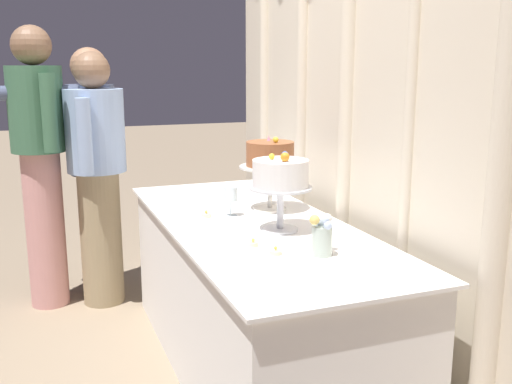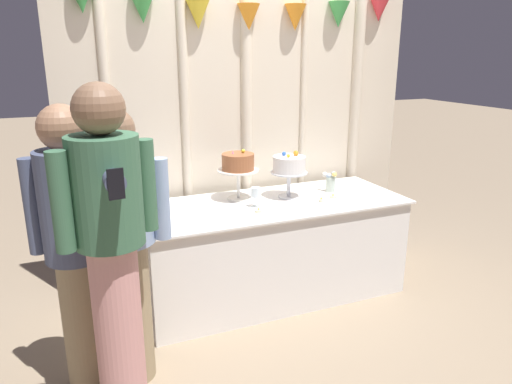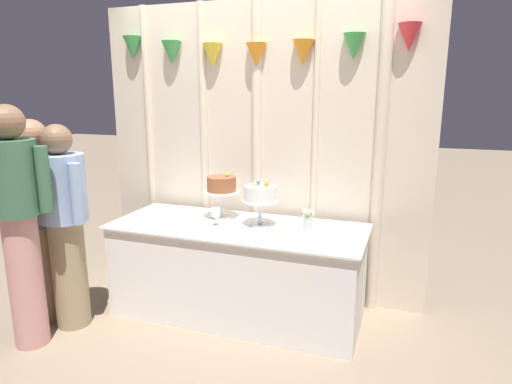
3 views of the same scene
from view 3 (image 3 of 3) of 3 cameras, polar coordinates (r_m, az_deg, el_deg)
The scene contains 13 objects.
ground_plane at distance 3.59m, azimuth -2.94°, elevation -15.99°, with size 24.00×24.00×0.00m, color gray.
draped_curtain at distance 3.71m, azimuth 0.55°, elevation 6.22°, with size 2.80×0.17×2.45m.
cake_table at distance 3.52m, azimuth -2.38°, elevation -10.03°, with size 1.95×0.78×0.73m.
cake_display_nearleft at distance 3.54m, azimuth -4.46°, elevation 0.74°, with size 0.30×0.30×0.37m.
cake_display_nearright at distance 3.33m, azimuth 0.53°, elevation -0.45°, with size 0.27×0.27×0.35m.
wine_glass at distance 3.37m, azimuth -5.23°, elevation -2.70°, with size 0.07×0.07×0.14m.
flower_vase at distance 3.29m, azimuth 6.69°, elevation -3.57°, with size 0.10×0.11×0.16m.
tealight_far_left at distance 3.31m, azimuth -6.42°, elevation -4.70°, with size 0.05×0.05×0.03m.
tealight_near_left at distance 3.17m, azimuth 2.32°, elevation -5.42°, with size 0.04×0.04×0.03m.
tealight_near_right at distance 3.18m, azimuth 4.72°, elevation -5.42°, with size 0.05×0.05×0.03m.
guest_girl_blue_dress at distance 3.65m, azimuth -26.26°, elevation -2.22°, with size 0.42×0.77×1.54m.
guest_man_dark_suit at distance 3.50m, azimuth -23.44°, elevation -3.35°, with size 0.48×0.44×1.51m.
guest_man_pink_jacket at distance 3.32m, azimuth -28.31°, elevation -2.88°, with size 0.46×0.40×1.66m.
Camera 3 is at (1.22, -2.90, 1.73)m, focal length 31.05 mm.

